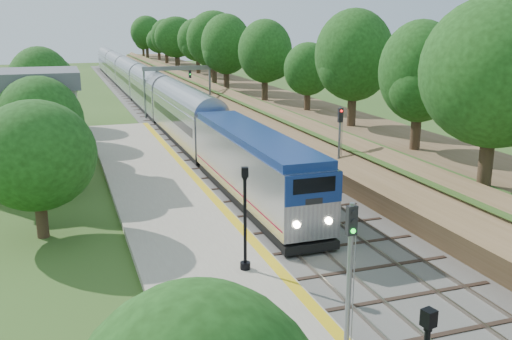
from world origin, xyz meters
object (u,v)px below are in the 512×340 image
object	(u,v)px
station_building	(20,126)
signal_platform	(350,267)
signal_farside	(340,141)
signal_gantry	(177,78)
lamppost_far	(245,225)
train	(140,87)

from	to	relation	value
station_building	signal_platform	bearing A→B (deg)	-68.87
signal_farside	signal_platform	bearing A→B (deg)	-116.26
signal_gantry	signal_platform	distance (m)	53.99
signal_farside	station_building	bearing A→B (deg)	153.04
signal_platform	signal_farside	world-z (taller)	signal_farside
station_building	signal_farside	world-z (taller)	station_building
lamppost_far	train	bearing A→B (deg)	86.44
signal_gantry	signal_platform	bearing A→B (deg)	-95.71
station_building	signal_platform	xyz separation A→B (m)	(11.10, -28.72, -0.33)
station_building	signal_gantry	distance (m)	29.94
station_building	signal_farside	xyz separation A→B (m)	(20.20, -10.27, -0.43)
signal_gantry	train	xyz separation A→B (m)	(-2.47, 14.90, -2.54)
train	signal_platform	world-z (taller)	signal_platform
train	signal_farside	xyz separation A→B (m)	(6.20, -50.16, 1.38)
signal_farside	train	bearing A→B (deg)	97.05
station_building	train	xyz separation A→B (m)	(14.00, 39.89, -1.81)
signal_gantry	lamppost_far	xyz separation A→B (m)	(-6.24, -45.67, -2.31)
lamppost_far	signal_platform	size ratio (longest dim) A/B	0.87
station_building	lamppost_far	xyz separation A→B (m)	(10.22, -20.68, -1.58)
station_building	signal_gantry	bearing A→B (deg)	56.62
station_building	lamppost_far	distance (m)	23.12
train	signal_farside	bearing A→B (deg)	-82.95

